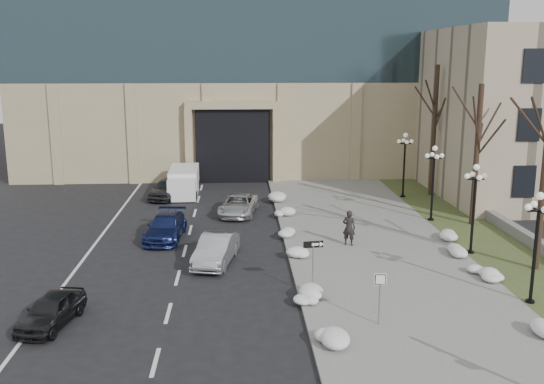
{
  "coord_description": "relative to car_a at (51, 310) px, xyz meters",
  "views": [
    {
      "loc": [
        -3.69,
        -16.7,
        9.93
      ],
      "look_at": [
        -1.99,
        12.31,
        3.5
      ],
      "focal_mm": 40.0,
      "sensor_mm": 36.0,
      "label": 1
    }
  ],
  "objects": [
    {
      "name": "tree_far",
      "position": [
        21.28,
        20.85,
        5.54
      ],
      "size": [
        3.2,
        3.2,
        9.5
      ],
      "color": "black",
      "rests_on": "ground"
    },
    {
      "name": "snow_clump_g",
      "position": [
        9.96,
        19.67,
        -0.31
      ],
      "size": [
        1.1,
        1.6,
        0.36
      ],
      "primitive_type": "ellipsoid",
      "color": "white",
      "rests_on": "sidewalk"
    },
    {
      "name": "snow_clump_b",
      "position": [
        10.4,
        -2.37,
        -0.31
      ],
      "size": [
        1.1,
        1.6,
        0.36
      ],
      "primitive_type": "ellipsoid",
      "color": "white",
      "rests_on": "sidewalk"
    },
    {
      "name": "snow_clump_l",
      "position": [
        18.39,
        7.15,
        -0.31
      ],
      "size": [
        1.1,
        1.6,
        0.36
      ],
      "primitive_type": "ellipsoid",
      "color": "white",
      "rests_on": "sidewalk"
    },
    {
      "name": "stone_wall",
      "position": [
        22.78,
        10.85,
        -0.26
      ],
      "size": [
        0.5,
        30.0,
        0.7
      ],
      "primitive_type": "cube",
      "color": "slate",
      "rests_on": "ground"
    },
    {
      "name": "tree_mid",
      "position": [
        21.28,
        12.85,
        4.89
      ],
      "size": [
        3.2,
        3.2,
        8.5
      ],
      "color": "black",
      "rests_on": "ground"
    },
    {
      "name": "car_e",
      "position": [
        2.04,
        21.3,
        0.12
      ],
      "size": [
        2.74,
        4.59,
        1.47
      ],
      "primitive_type": "imported",
      "rotation": [
        0.0,
        0.0,
        -0.25
      ],
      "color": "#2F3035",
      "rests_on": "ground"
    },
    {
      "name": "lamppost_c",
      "position": [
        19.08,
        13.85,
        2.46
      ],
      "size": [
        1.18,
        1.18,
        4.76
      ],
      "color": "black",
      "rests_on": "ground"
    },
    {
      "name": "car_a",
      "position": [
        0.0,
        0.0,
        0.0
      ],
      "size": [
        2.17,
        3.83,
        1.23
      ],
      "primitive_type": "imported",
      "rotation": [
        0.0,
        0.0,
        -0.21
      ],
      "color": "black",
      "rests_on": "ground"
    },
    {
      "name": "snow_clump_d",
      "position": [
        10.12,
        6.79,
        -0.31
      ],
      "size": [
        1.1,
        1.6,
        0.36
      ],
      "primitive_type": "ellipsoid",
      "color": "white",
      "rests_on": "sidewalk"
    },
    {
      "name": "sidewalk",
      "position": [
        14.28,
        8.85,
        -0.55
      ],
      "size": [
        9.0,
        40.0,
        0.12
      ],
      "primitive_type": "cube",
      "color": "gray",
      "rests_on": "ground"
    },
    {
      "name": "snow_clump_i",
      "position": [
        18.36,
        3.34,
        -0.31
      ],
      "size": [
        1.1,
        1.6,
        0.36
      ],
      "primitive_type": "ellipsoid",
      "color": "white",
      "rests_on": "sidewalk"
    },
    {
      "name": "snow_clump_j",
      "position": [
        18.47,
        9.97,
        -0.31
      ],
      "size": [
        1.1,
        1.6,
        0.36
      ],
      "primitive_type": "ellipsoid",
      "color": "white",
      "rests_on": "sidewalk"
    },
    {
      "name": "one_way_sign",
      "position": [
        10.41,
        2.45,
        1.37
      ],
      "size": [
        0.9,
        0.26,
        2.4
      ],
      "rotation": [
        0.0,
        0.0,
        0.13
      ],
      "color": "slate",
      "rests_on": "ground"
    },
    {
      "name": "lamppost_a",
      "position": [
        19.08,
        0.85,
        2.46
      ],
      "size": [
        1.18,
        1.18,
        4.76
      ],
      "color": "black",
      "rests_on": "ground"
    },
    {
      "name": "lamppost_d",
      "position": [
        19.08,
        20.35,
        2.46
      ],
      "size": [
        1.18,
        1.18,
        4.76
      ],
      "color": "black",
      "rests_on": "ground"
    },
    {
      "name": "box_truck",
      "position": [
        3.12,
        22.62,
        0.3
      ],
      "size": [
        2.22,
        5.96,
        1.88
      ],
      "rotation": [
        0.0,
        0.0,
        0.02
      ],
      "color": "silver",
      "rests_on": "ground"
    },
    {
      "name": "lamppost_b",
      "position": [
        19.08,
        7.35,
        2.46
      ],
      "size": [
        1.18,
        1.18,
        4.76
      ],
      "color": "black",
      "rests_on": "ground"
    },
    {
      "name": "curb",
      "position": [
        9.78,
        8.85,
        -0.54
      ],
      "size": [
        0.3,
        40.0,
        0.14
      ],
      "primitive_type": "cube",
      "color": "gray",
      "rests_on": "ground"
    },
    {
      "name": "snow_clump_c",
      "position": [
        9.98,
        1.68,
        -0.31
      ],
      "size": [
        1.1,
        1.6,
        0.36
      ],
      "primitive_type": "ellipsoid",
      "color": "white",
      "rests_on": "sidewalk"
    },
    {
      "name": "snow_clump_e",
      "position": [
        10.05,
        10.73,
        -0.31
      ],
      "size": [
        1.1,
        1.6,
        0.36
      ],
      "primitive_type": "ellipsoid",
      "color": "white",
      "rests_on": "sidewalk"
    },
    {
      "name": "keep_sign",
      "position": [
        12.35,
        -0.9,
        0.96
      ],
      "size": [
        0.46,
        0.07,
        2.15
      ],
      "rotation": [
        0.0,
        0.0,
        -0.04
      ],
      "color": "slate",
      "rests_on": "ground"
    },
    {
      "name": "grass_strip",
      "position": [
        20.78,
        8.85,
        -0.56
      ],
      "size": [
        4.0,
        40.0,
        0.1
      ],
      "primitive_type": "cube",
      "color": "#3E4B25",
      "rests_on": "ground"
    },
    {
      "name": "car_c",
      "position": [
        3.05,
        11.13,
        0.06
      ],
      "size": [
        2.26,
        4.8,
        1.35
      ],
      "primitive_type": "imported",
      "rotation": [
        0.0,
        0.0,
        -0.08
      ],
      "color": "navy",
      "rests_on": "ground"
    },
    {
      "name": "pedestrian",
      "position": [
        13.03,
        9.04,
        0.46
      ],
      "size": [
        0.82,
        0.7,
        1.91
      ],
      "primitive_type": "imported",
      "rotation": [
        0.0,
        0.0,
        2.73
      ],
      "color": "black",
      "rests_on": "sidewalk"
    },
    {
      "name": "snow_clump_k",
      "position": [
        18.39,
        3.91,
        -0.31
      ],
      "size": [
        1.1,
        1.6,
        0.36
      ],
      "primitive_type": "ellipsoid",
      "color": "white",
      "rests_on": "sidewalk"
    },
    {
      "name": "car_d",
      "position": [
        7.15,
        16.34,
        0.02
      ],
      "size": [
        2.87,
        4.87,
        1.27
      ],
      "primitive_type": "imported",
      "rotation": [
        0.0,
        0.0,
        -0.18
      ],
      "color": "silver",
      "rests_on": "ground"
    },
    {
      "name": "car_b",
      "position": [
        6.0,
        6.79,
        0.1
      ],
      "size": [
        2.38,
        4.57,
        1.43
      ],
      "primitive_type": "imported",
      "rotation": [
        0.0,
        0.0,
        -0.21
      ],
      "color": "#A2A4AA",
      "rests_on": "ground"
    },
    {
      "name": "snow_clump_f",
      "position": [
        10.04,
        15.1,
        -0.31
      ],
      "size": [
        1.1,
        1.6,
        0.36
      ],
      "primitive_type": "ellipsoid",
      "color": "white",
      "rests_on": "sidewalk"
    }
  ]
}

